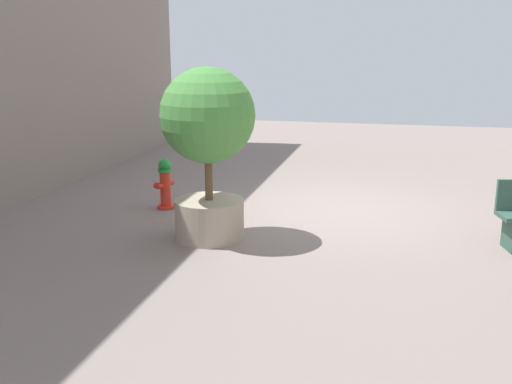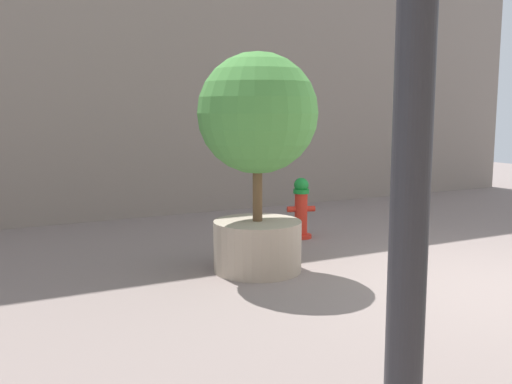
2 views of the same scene
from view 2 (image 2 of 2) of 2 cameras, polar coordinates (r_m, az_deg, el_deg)
The scene contains 3 objects.
ground_plane at distance 6.62m, azimuth 22.22°, elevation -8.54°, with size 23.40×23.40×0.00m, color gray.
fire_hydrant at distance 8.31m, azimuth 4.43°, elevation -1.56°, with size 0.38×0.41×0.87m.
planter_tree at distance 6.46m, azimuth 0.15°, elevation 5.16°, with size 1.34×1.34×2.46m.
Camera 2 is at (-4.08, 4.88, 1.83)m, focal length 40.76 mm.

